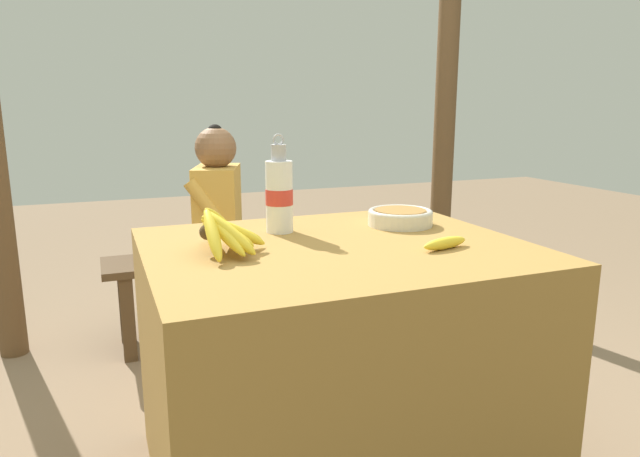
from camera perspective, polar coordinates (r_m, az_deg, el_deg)
market_counter at (r=1.82m, az=1.56°, el=-13.48°), size 1.10×0.91×0.77m
banana_bunch_ripe at (r=1.59m, az=-9.77°, el=-0.18°), size 0.20×0.32×0.14m
serving_bowl at (r=1.96m, az=8.02°, el=1.22°), size 0.22×0.22×0.05m
water_bottle at (r=1.83m, az=-4.10°, el=3.43°), size 0.09×0.09×0.32m
loose_banana_front at (r=1.66m, az=12.39°, el=-1.44°), size 0.17×0.07×0.03m
wooden_bench at (r=2.98m, az=-5.94°, el=-3.53°), size 1.55×0.32×0.44m
seated_vendor at (r=2.84m, az=-11.10°, el=1.08°), size 0.47×0.43×1.08m
banana_bunch_green at (r=3.09m, az=2.26°, el=-0.33°), size 0.16×0.28×0.14m
support_post_far at (r=3.52m, az=12.57°, el=14.77°), size 0.12×0.12×2.69m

